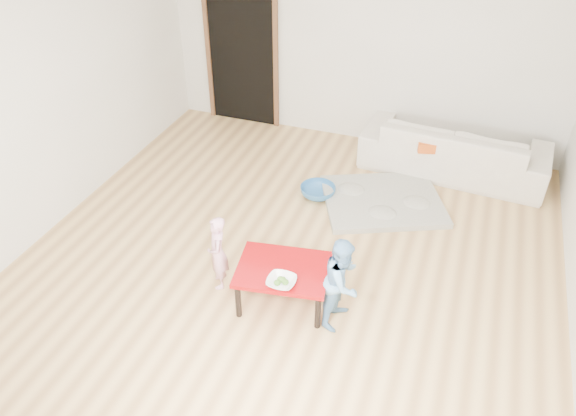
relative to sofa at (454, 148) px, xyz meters
The scene contains 13 objects.
floor 2.43m from the sofa, 121.70° to the right, with size 5.00×5.00×0.01m, color #AC7E49.
back_wall 1.67m from the sofa, 160.44° to the left, with size 5.00×0.02×2.60m, color white.
left_wall 4.40m from the sofa, 151.44° to the right, with size 0.02×5.00×2.60m, color white.
doorway 2.99m from the sofa, behind, with size 1.02×0.08×2.11m, color brown, non-canonical shape.
sofa is the anchor object (origin of this frame).
cushion 0.34m from the sofa, 134.91° to the right, with size 0.42×0.37×0.11m, color #D15317.
red_table 2.97m from the sofa, 112.48° to the right, with size 0.78×0.58×0.39m, color maroon, non-canonical shape.
bowl 3.13m from the sofa, 110.11° to the right, with size 0.24×0.24×0.06m, color white.
broccoli 3.13m from the sofa, 110.11° to the right, with size 0.12×0.12×0.06m, color #2D5919, non-canonical shape.
child_pink 3.24m from the sofa, 122.75° to the right, with size 0.27×0.17×0.73m, color #D8628B.
child_blue 2.83m from the sofa, 102.39° to the right, with size 0.41×0.32×0.84m, color #5D96D8.
basin 1.73m from the sofa, 141.60° to the right, with size 0.40×0.40×0.12m, color #2A65A0.
blanket 1.17m from the sofa, 123.29° to the right, with size 1.26×1.05×0.06m, color #AAA896, non-canonical shape.
Camera 1 is at (1.38, -4.03, 3.55)m, focal length 35.00 mm.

